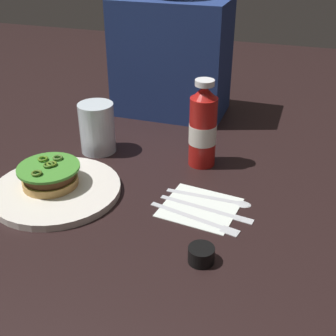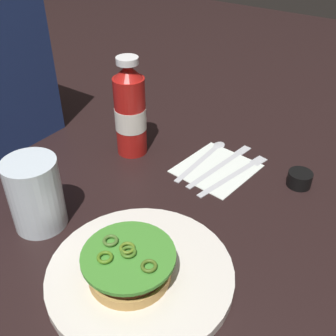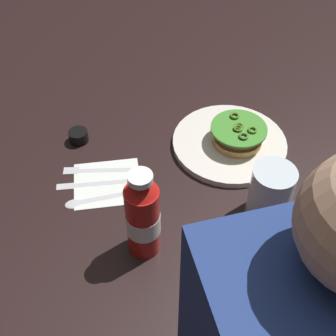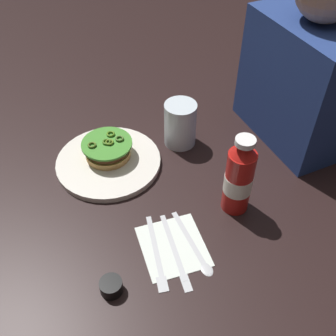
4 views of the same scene
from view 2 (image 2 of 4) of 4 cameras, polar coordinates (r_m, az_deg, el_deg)
The scene contains 10 objects.
ground_plane at distance 0.69m, azimuth 1.05°, elevation -9.58°, with size 3.00×3.00×0.00m, color black.
dinner_plate at distance 0.63m, azimuth -3.91°, elevation -14.69°, with size 0.28×0.28×0.02m, color silver.
burger_sandwich at distance 0.60m, azimuth -5.70°, elevation -13.37°, with size 0.14×0.14×0.05m.
ketchup_bottle at distance 0.86m, azimuth -5.35°, elevation 7.94°, with size 0.07×0.07×0.21m.
water_glass at distance 0.71m, azimuth -18.21°, elevation -3.51°, with size 0.09×0.09×0.13m, color silver.
condiment_cup at distance 0.83m, azimuth 18.08°, elevation -1.48°, with size 0.05×0.05×0.03m, color black.
napkin at distance 0.85m, azimuth 6.85°, elevation -0.03°, with size 0.15×0.14×0.00m, color silver.
fork_utensil at distance 0.84m, azimuth 10.06°, elevation -0.44°, with size 0.20×0.06×0.00m.
butter_knife at distance 0.86m, azimuth 7.93°, elevation 0.87°, with size 0.21×0.05×0.00m.
spoon_utensil at distance 0.89m, azimuth 5.61°, elevation 2.07°, with size 0.19×0.03×0.00m.
Camera 2 is at (-0.41, -0.27, 0.49)m, focal length 43.17 mm.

